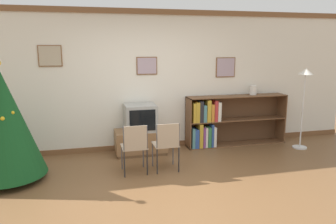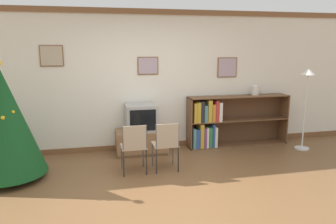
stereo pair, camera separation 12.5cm
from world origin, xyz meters
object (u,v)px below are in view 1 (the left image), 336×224
object	(u,v)px
christmas_tree	(3,122)
tv_console	(141,142)
television	(140,118)
vase	(253,90)
folding_chair_right	(167,143)
standing_lamp	(305,87)
folding_chair_left	(135,146)
bookshelf	(218,122)

from	to	relation	value
christmas_tree	tv_console	size ratio (longest dim) A/B	1.92
television	christmas_tree	bearing A→B (deg)	-160.30
vase	folding_chair_right	bearing A→B (deg)	-151.60
standing_lamp	vase	bearing A→B (deg)	140.95
folding_chair_left	vase	size ratio (longest dim) A/B	4.16
folding_chair_left	folding_chair_right	world-z (taller)	same
tv_console	television	world-z (taller)	television
television	folding_chair_left	distance (m)	1.06
television	vase	size ratio (longest dim) A/B	2.93
folding_chair_right	bookshelf	xyz separation A→B (m)	(1.35, 1.11, 0.03)
folding_chair_left	folding_chair_right	bearing A→B (deg)	0.00
christmas_tree	standing_lamp	bearing A→B (deg)	3.39
folding_chair_left	television	bearing A→B (deg)	75.46
bookshelf	television	bearing A→B (deg)	-176.41
tv_console	standing_lamp	distance (m)	3.35
vase	tv_console	bearing A→B (deg)	-176.40
television	bookshelf	xyz separation A→B (m)	(1.61, 0.10, -0.20)
folding_chair_right	bookshelf	world-z (taller)	bookshelf
folding_chair_right	vase	world-z (taller)	vase
vase	standing_lamp	distance (m)	0.98
christmas_tree	folding_chair_right	bearing A→B (deg)	-5.31
tv_console	folding_chair_left	bearing A→B (deg)	-104.50
tv_console	vase	bearing A→B (deg)	3.60
christmas_tree	television	distance (m)	2.32
tv_console	folding_chair_left	xyz separation A→B (m)	(-0.26, -1.01, 0.25)
bookshelf	vase	distance (m)	1.01
christmas_tree	standing_lamp	distance (m)	5.36
television	folding_chair_right	xyz separation A→B (m)	(0.26, -1.01, -0.23)
television	standing_lamp	world-z (taller)	standing_lamp
christmas_tree	folding_chair_left	bearing A→B (deg)	-6.75
folding_chair_left	bookshelf	world-z (taller)	bookshelf
bookshelf	standing_lamp	size ratio (longest dim) A/B	1.32
standing_lamp	folding_chair_right	bearing A→B (deg)	-169.41
folding_chair_left	bookshelf	distance (m)	2.18
folding_chair_right	christmas_tree	bearing A→B (deg)	174.69
christmas_tree	television	xyz separation A→B (m)	(2.17, 0.78, -0.21)
television	folding_chair_right	distance (m)	1.06
christmas_tree	bookshelf	size ratio (longest dim) A/B	0.87
television	tv_console	bearing A→B (deg)	90.00
television	standing_lamp	size ratio (longest dim) A/B	0.36
christmas_tree	standing_lamp	world-z (taller)	christmas_tree
folding_chair_left	tv_console	bearing A→B (deg)	75.50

